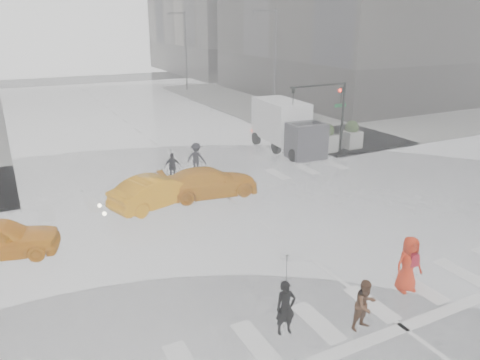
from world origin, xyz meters
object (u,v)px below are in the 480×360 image
traffic_signal_pole (331,104)px  pedestrian_orange (409,264)px  taxi_mid (157,191)px  box_truck (287,125)px  pedestrian_brown (365,305)px

traffic_signal_pole → pedestrian_orange: (-7.50, -13.91, -2.29)m
taxi_mid → traffic_signal_pole: bearing=-92.3°
traffic_signal_pole → taxi_mid: bearing=-164.3°
traffic_signal_pole → box_truck: 3.09m
pedestrian_brown → pedestrian_orange: bearing=15.0°
pedestrian_brown → box_truck: 18.58m
traffic_signal_pole → taxi_mid: 13.05m
traffic_signal_pole → box_truck: traffic_signal_pole is taller
traffic_signal_pole → pedestrian_orange: traffic_signal_pole is taller
pedestrian_orange → taxi_mid: (-4.83, 10.44, -0.19)m
pedestrian_orange → box_truck: 16.77m
pedestrian_brown → box_truck: size_ratio=0.25×
pedestrian_brown → box_truck: box_truck is taller
traffic_signal_pole → pedestrian_orange: size_ratio=2.44×
traffic_signal_pole → box_truck: bearing=135.5°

